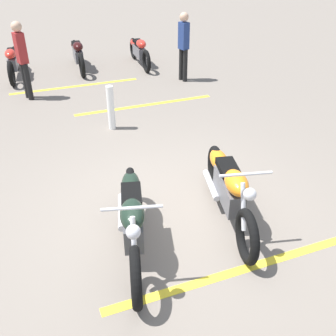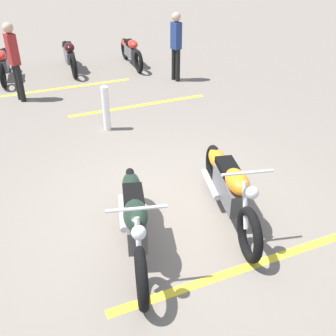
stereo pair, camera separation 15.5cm
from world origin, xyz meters
name	(u,v)px [view 2 (the right image)]	position (x,y,z in m)	size (l,w,h in m)	color
ground_plane	(168,207)	(0.00, 0.00, 0.00)	(60.00, 60.00, 0.00)	slate
motorcycle_bright_foreground	(229,186)	(-0.44, -0.70, 0.46)	(2.20, 0.71, 1.04)	black
motorcycle_dark_foreground	(135,218)	(-0.62, 0.68, 0.46)	(2.20, 0.74, 1.04)	black
motorcycle_row_far_left	(131,50)	(6.83, -1.53, 0.42)	(2.06, 0.27, 0.77)	black
motorcycle_row_left	(69,54)	(7.02, 0.20, 0.44)	(2.14, 0.29, 0.81)	black
motorcycle_row_center	(4,62)	(6.89, 1.92, 0.43)	(2.11, 0.36, 0.79)	black
bystander_near_row	(14,59)	(5.09, 1.65, 0.97)	(0.29, 0.26, 1.74)	black
bystander_secondary	(176,44)	(5.09, -2.22, 0.95)	(0.28, 0.24, 1.70)	black
bollard_post	(106,109)	(2.83, 0.18, 0.44)	(0.14, 0.14, 0.88)	white
parking_stripe_near	(239,270)	(-1.43, -0.33, 0.00)	(3.20, 0.12, 0.01)	yellow
parking_stripe_mid	(140,105)	(3.77, -0.79, 0.00)	(3.20, 0.12, 0.01)	yellow
parking_stripe_far	(68,87)	(5.56, 0.52, 0.00)	(3.20, 0.12, 0.01)	yellow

